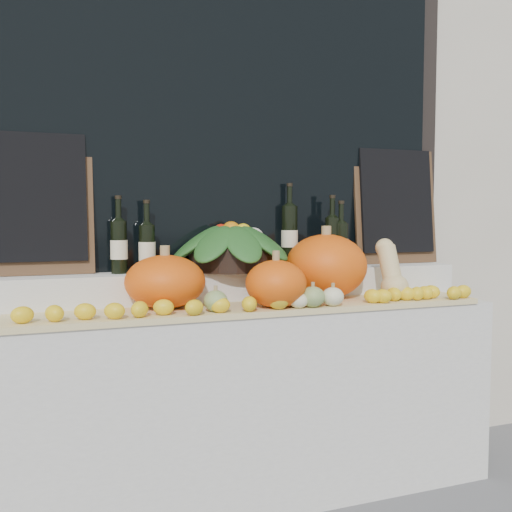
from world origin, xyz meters
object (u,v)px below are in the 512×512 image
pumpkin_left (165,282)px  produce_bowl (231,246)px  butternut_squash (391,272)px  wine_bottle_tall (289,236)px  pumpkin_right (326,266)px

pumpkin_left → produce_bowl: produce_bowl is taller
butternut_squash → wine_bottle_tall: size_ratio=0.67×
pumpkin_left → butternut_squash: (1.07, -0.08, 0.01)m
pumpkin_right → produce_bowl: size_ratio=0.63×
pumpkin_left → butternut_squash: butternut_squash is taller
pumpkin_right → produce_bowl: produce_bowl is taller
pumpkin_left → wine_bottle_tall: 0.74m
produce_bowl → pumpkin_left: bearing=-152.8°
pumpkin_right → wine_bottle_tall: bearing=117.3°
pumpkin_right → wine_bottle_tall: (-0.10, 0.20, 0.14)m
wine_bottle_tall → produce_bowl: bearing=-170.1°
butternut_squash → wine_bottle_tall: (-0.39, 0.32, 0.17)m
pumpkin_right → wine_bottle_tall: 0.27m
pumpkin_right → produce_bowl: bearing=161.6°
butternut_squash → pumpkin_left: bearing=175.7°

